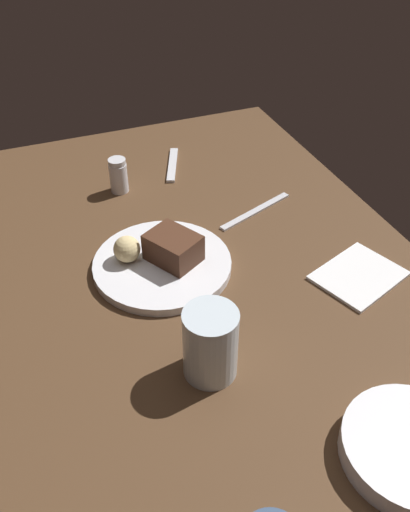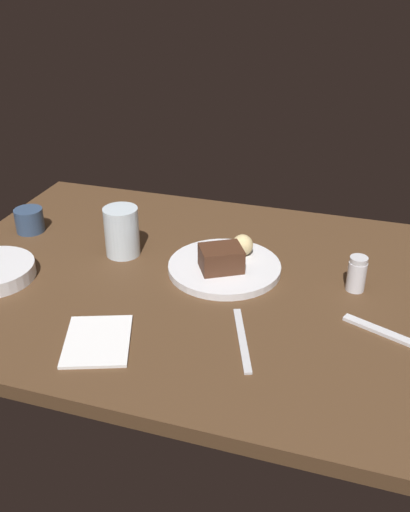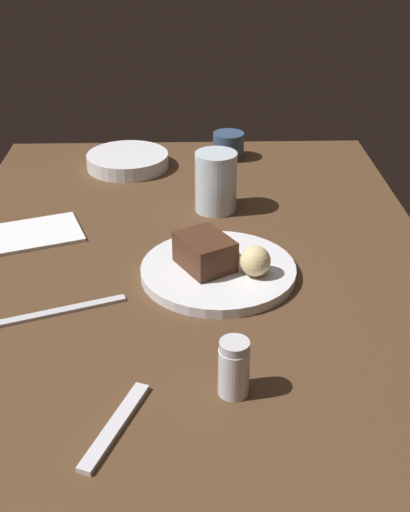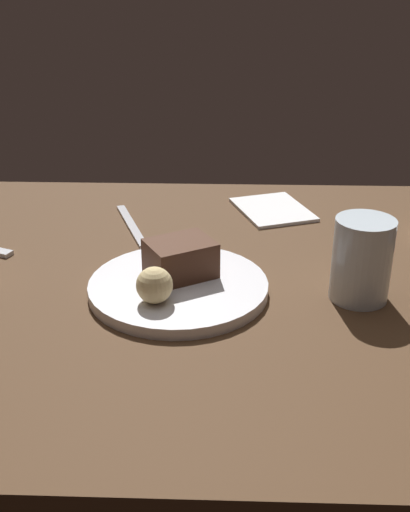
{
  "view_description": "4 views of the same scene",
  "coord_description": "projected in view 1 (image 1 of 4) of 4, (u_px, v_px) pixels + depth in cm",
  "views": [
    {
      "loc": [
        69.37,
        -24.97,
        67.0
      ],
      "look_at": [
        0.5,
        2.1,
        6.52
      ],
      "focal_mm": 38.03,
      "sensor_mm": 36.0,
      "label": 1
    },
    {
      "loc": [
        -31.26,
        99.98,
        66.29
      ],
      "look_at": [
        0.52,
        -2.06,
        7.52
      ],
      "focal_mm": 39.59,
      "sensor_mm": 36.0,
      "label": 2
    },
    {
      "loc": [
        -95.39,
        -0.39,
        58.53
      ],
      "look_at": [
        -0.42,
        -3.09,
        5.05
      ],
      "focal_mm": 46.83,
      "sensor_mm": 36.0,
      "label": 3
    },
    {
      "loc": [
        3.21,
        -82.07,
        45.35
      ],
      "look_at": [
        0.43,
        -0.79,
        6.79
      ],
      "focal_mm": 44.23,
      "sensor_mm": 36.0,
      "label": 4
    }
  ],
  "objects": [
    {
      "name": "folded_napkin",
      "position": [
        359.0,
        276.0,
        0.96
      ],
      "size": [
        16.14,
        18.05,
        0.6
      ],
      "primitive_type": "cube",
      "rotation": [
        0.0,
        0.0,
        0.35
      ],
      "color": "white",
      "rests_on": "dining_table"
    },
    {
      "name": "butter_knife",
      "position": [
        256.0,
        211.0,
        1.12
      ],
      "size": [
        7.89,
        18.31,
        0.5
      ],
      "primitive_type": "cube",
      "rotation": [
        0.0,
        0.0,
        1.92
      ],
      "color": "silver",
      "rests_on": "dining_table"
    },
    {
      "name": "chocolate_cake_slice",
      "position": [
        173.0,
        248.0,
        0.96
      ],
      "size": [
        11.22,
        10.49,
        5.18
      ],
      "primitive_type": "cube",
      "rotation": [
        0.0,
        0.0,
        3.66
      ],
      "color": "#472819",
      "rests_on": "dessert_plate"
    },
    {
      "name": "bread_roll",
      "position": [
        127.0,
        249.0,
        0.96
      ],
      "size": [
        4.84,
        4.84,
        4.84
      ],
      "primitive_type": "sphere",
      "color": "#DBC184",
      "rests_on": "dessert_plate"
    },
    {
      "name": "salt_shaker",
      "position": [
        118.0,
        176.0,
        1.16
      ],
      "size": [
        3.9,
        3.9,
        7.7
      ],
      "color": "silver",
      "rests_on": "dining_table"
    },
    {
      "name": "dessert_spoon",
      "position": [
        172.0,
        165.0,
        1.27
      ],
      "size": [
        14.57,
        7.32,
        0.7
      ],
      "primitive_type": "cube",
      "rotation": [
        0.0,
        0.0,
        5.9
      ],
      "color": "silver",
      "rests_on": "dining_table"
    },
    {
      "name": "dining_table",
      "position": [
        193.0,
        278.0,
        0.99
      ],
      "size": [
        120.0,
        84.0,
        3.0
      ],
      "primitive_type": "cube",
      "color": "#4C331E",
      "rests_on": "ground"
    },
    {
      "name": "dessert_plate",
      "position": [
        162.0,
        264.0,
        0.98
      ],
      "size": [
        25.01,
        25.01,
        1.63
      ],
      "primitive_type": "cylinder",
      "color": "silver",
      "rests_on": "dining_table"
    },
    {
      "name": "water_glass",
      "position": [
        210.0,
        344.0,
        0.77
      ],
      "size": [
        7.99,
        7.99,
        11.53
      ],
      "primitive_type": "cylinder",
      "color": "silver",
      "rests_on": "dining_table"
    }
  ]
}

